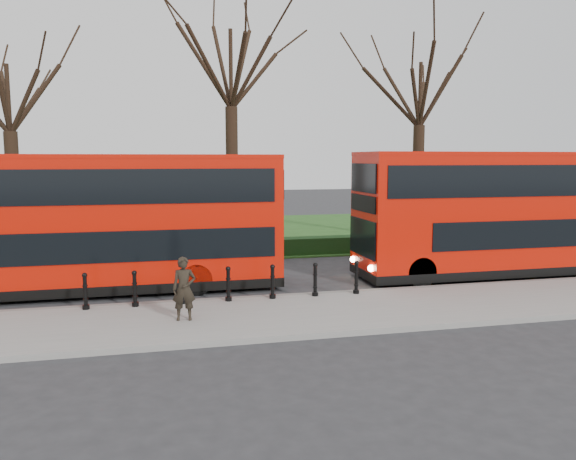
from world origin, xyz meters
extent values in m
plane|color=#28282B|center=(0.00, 0.00, 0.00)|extent=(120.00, 120.00, 0.00)
cube|color=gray|center=(0.00, -3.00, 0.07)|extent=(60.00, 4.00, 0.15)
cube|color=slate|center=(0.00, -1.00, 0.07)|extent=(60.00, 0.25, 0.16)
cube|color=#204A18|center=(0.00, 15.00, 0.03)|extent=(60.00, 18.00, 0.06)
cube|color=black|center=(0.00, 6.80, 0.40)|extent=(60.00, 0.90, 0.80)
cube|color=yellow|center=(0.00, -0.70, 0.01)|extent=(60.00, 0.10, 0.01)
cube|color=yellow|center=(0.00, -0.50, 0.01)|extent=(60.00, 0.10, 0.01)
cylinder|color=black|center=(-8.00, 10.00, 2.80)|extent=(0.60, 0.60, 5.61)
cylinder|color=black|center=(2.00, 10.00, 3.45)|extent=(0.60, 0.60, 6.90)
cylinder|color=black|center=(12.00, 10.00, 3.08)|extent=(0.60, 0.60, 6.15)
cylinder|color=black|center=(-3.75, -1.35, 0.65)|extent=(0.15, 0.15, 1.00)
cylinder|color=black|center=(-2.40, -1.35, 0.65)|extent=(0.15, 0.15, 1.00)
cylinder|color=black|center=(-1.04, -1.35, 0.65)|extent=(0.15, 0.15, 1.00)
cylinder|color=black|center=(0.31, -1.35, 0.65)|extent=(0.15, 0.15, 1.00)
cylinder|color=black|center=(1.66, -1.35, 0.65)|extent=(0.15, 0.15, 1.00)
cylinder|color=black|center=(3.01, -1.35, 0.65)|extent=(0.15, 0.15, 1.00)
cylinder|color=black|center=(4.36, -1.35, 0.65)|extent=(0.15, 0.15, 1.00)
cube|color=red|center=(-3.30, 1.34, 2.44)|extent=(11.29, 2.57, 4.16)
cube|color=black|center=(-3.30, 1.34, 0.31)|extent=(11.31, 2.59, 0.31)
cube|color=black|center=(-2.48, 0.05, 1.69)|extent=(9.03, 0.04, 0.98)
cube|color=black|center=(-3.30, 0.05, 3.54)|extent=(10.67, 0.04, 1.08)
cylinder|color=black|center=(-0.53, 0.21, 0.51)|extent=(1.03, 0.31, 1.03)
cylinder|color=black|center=(-0.53, 2.47, 0.51)|extent=(1.03, 0.31, 1.03)
cube|color=red|center=(11.15, 0.75, 2.49)|extent=(11.55, 2.62, 4.25)
cube|color=black|center=(11.15, 0.75, 0.31)|extent=(11.57, 2.64, 0.31)
cube|color=black|center=(11.99, -0.57, 1.73)|extent=(9.24, 0.04, 1.00)
cube|color=black|center=(11.15, -0.57, 3.62)|extent=(10.92, 0.04, 1.10)
cube|color=black|center=(5.36, 0.75, 2.83)|extent=(0.06, 2.31, 0.58)
cylinder|color=black|center=(7.06, -0.41, 0.52)|extent=(1.05, 0.31, 1.05)
cylinder|color=black|center=(7.06, 1.90, 0.52)|extent=(1.05, 0.31, 1.05)
cylinder|color=black|center=(13.99, 1.90, 0.52)|extent=(1.05, 0.31, 1.05)
imported|color=black|center=(-1.08, -3.07, 0.99)|extent=(0.65, 0.46, 1.69)
camera|label=1|loc=(-1.76, -17.75, 4.39)|focal=35.00mm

